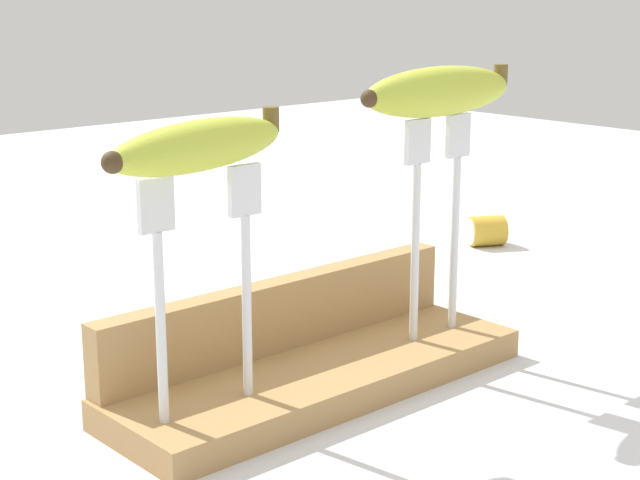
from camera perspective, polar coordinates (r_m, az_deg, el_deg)
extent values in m
plane|color=silver|center=(0.82, 0.00, -8.40)|extent=(3.00, 3.00, 0.00)
cube|color=#A87F4C|center=(0.82, 0.00, -7.63)|extent=(0.36, 0.12, 0.02)
cube|color=#A87F4C|center=(0.84, -2.19, -4.13)|extent=(0.35, 0.02, 0.06)
cylinder|color=silver|center=(0.69, -8.90, -4.95)|extent=(0.01, 0.01, 0.13)
cube|color=silver|center=(0.67, -9.17, 1.95)|extent=(0.03, 0.01, 0.04)
cylinder|color=silver|center=(0.73, -4.12, -3.74)|extent=(0.01, 0.01, 0.13)
cube|color=silver|center=(0.71, -4.24, 2.80)|extent=(0.03, 0.01, 0.04)
cylinder|color=silver|center=(0.84, 5.34, -0.76)|extent=(0.01, 0.01, 0.15)
cube|color=silver|center=(0.82, 5.49, 5.51)|extent=(0.03, 0.01, 0.04)
cylinder|color=silver|center=(0.88, 7.53, -0.20)|extent=(0.01, 0.01, 0.15)
cube|color=silver|center=(0.86, 7.73, 5.81)|extent=(0.03, 0.01, 0.04)
ellipsoid|color=#B2C138|center=(0.68, -6.72, 5.28)|extent=(0.17, 0.07, 0.03)
cylinder|color=brown|center=(0.74, -2.76, 6.76)|extent=(0.01, 0.01, 0.02)
sphere|color=#3F2D19|center=(0.63, -11.54, 4.27)|extent=(0.01, 0.01, 0.01)
ellipsoid|color=#B2C138|center=(0.84, 6.71, 8.25)|extent=(0.17, 0.04, 0.04)
cylinder|color=brown|center=(0.90, 10.07, 9.09)|extent=(0.01, 0.01, 0.02)
sphere|color=#3F2D19|center=(0.78, 2.78, 7.91)|extent=(0.01, 0.01, 0.01)
cylinder|color=gold|center=(1.27, 9.30, 0.52)|extent=(0.06, 0.05, 0.04)
cylinder|color=beige|center=(1.27, 8.41, 0.47)|extent=(0.02, 0.03, 0.03)
torus|color=#1E2DA5|center=(1.00, -5.27, -4.08)|extent=(0.08, 0.08, 0.00)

